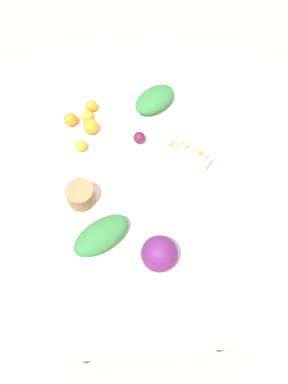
{
  "coord_description": "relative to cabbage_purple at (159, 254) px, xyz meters",
  "views": [
    {
      "loc": [
        0.84,
        -0.07,
        2.41
      ],
      "look_at": [
        0.0,
        0.0,
        0.77
      ],
      "focal_mm": 35.0,
      "sensor_mm": 36.0,
      "label": 1
    }
  ],
  "objects": [
    {
      "name": "ground_plane",
      "position": [
        -0.34,
        -0.04,
        -0.83
      ],
      "size": [
        8.0,
        8.0,
        0.0
      ],
      "primitive_type": "plane",
      "color": "#B2A899"
    },
    {
      "name": "dining_table",
      "position": [
        -0.34,
        -0.04,
        -0.17
      ],
      "size": [
        1.48,
        0.91,
        0.75
      ],
      "color": "silver",
      "rests_on": "ground_plane"
    },
    {
      "name": "cabbage_purple",
      "position": [
        0.0,
        0.0,
        0.0
      ],
      "size": [
        0.16,
        0.16,
        0.16
      ],
      "primitive_type": "sphere",
      "color": "#601E5B",
      "rests_on": "dining_table"
    },
    {
      "name": "egg_carton",
      "position": [
        -0.54,
        0.2,
        -0.04
      ],
      "size": [
        0.24,
        0.26,
        0.09
      ],
      "rotation": [
        0.0,
        0.0,
        0.88
      ],
      "color": "beige",
      "rests_on": "dining_table"
    },
    {
      "name": "paper_bag",
      "position": [
        -0.33,
        -0.35,
        -0.03
      ],
      "size": [
        0.14,
        0.14,
        0.11
      ],
      "primitive_type": "cylinder",
      "color": "#997047",
      "rests_on": "dining_table"
    },
    {
      "name": "greens_bunch_beet_tops",
      "position": [
        -0.12,
        -0.26,
        -0.04
      ],
      "size": [
        0.28,
        0.32,
        0.09
      ],
      "primitive_type": "ellipsoid",
      "rotation": [
        0.0,
        0.0,
        5.27
      ],
      "color": "#337538",
      "rests_on": "dining_table"
    },
    {
      "name": "greens_bunch_kale",
      "position": [
        -0.9,
        0.06,
        -0.04
      ],
      "size": [
        0.28,
        0.3,
        0.08
      ],
      "primitive_type": "ellipsoid",
      "rotation": [
        0.0,
        0.0,
        2.23
      ],
      "color": "#337538",
      "rests_on": "dining_table"
    },
    {
      "name": "beet_root",
      "position": [
        -0.66,
        -0.04,
        -0.05
      ],
      "size": [
        0.06,
        0.06,
        0.06
      ],
      "primitive_type": "sphere",
      "color": "#5B1933",
      "rests_on": "dining_table"
    },
    {
      "name": "orange_0",
      "position": [
        -0.75,
        -0.3,
        -0.04
      ],
      "size": [
        0.08,
        0.08,
        0.08
      ],
      "primitive_type": "sphere",
      "color": "orange",
      "rests_on": "dining_table"
    },
    {
      "name": "orange_1",
      "position": [
        -0.63,
        -0.35,
        -0.05
      ],
      "size": [
        0.06,
        0.06,
        0.06
      ],
      "primitive_type": "sphere",
      "color": "orange",
      "rests_on": "dining_table"
    },
    {
      "name": "orange_2",
      "position": [
        -0.81,
        -0.4,
        -0.05
      ],
      "size": [
        0.07,
        0.07,
        0.07
      ],
      "primitive_type": "sphere",
      "color": "orange",
      "rests_on": "dining_table"
    },
    {
      "name": "orange_3",
      "position": [
        -0.83,
        -0.32,
        -0.05
      ],
      "size": [
        0.07,
        0.07,
        0.07
      ],
      "primitive_type": "sphere",
      "color": "#F9A833",
      "rests_on": "dining_table"
    },
    {
      "name": "orange_4",
      "position": [
        -0.9,
        -0.29,
        -0.05
      ],
      "size": [
        0.07,
        0.07,
        0.07
      ],
      "primitive_type": "sphere",
      "color": "orange",
      "rests_on": "dining_table"
    }
  ]
}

